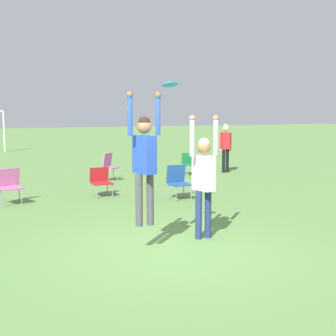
{
  "coord_description": "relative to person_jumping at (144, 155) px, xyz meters",
  "views": [
    {
      "loc": [
        -3.25,
        -6.86,
        2.29
      ],
      "look_at": [
        0.25,
        0.54,
        1.3
      ],
      "focal_mm": 50.0,
      "sensor_mm": 36.0,
      "label": 1
    }
  ],
  "objects": [
    {
      "name": "frisbee",
      "position": [
        0.53,
        0.14,
        1.15
      ],
      "size": [
        0.28,
        0.27,
        0.09
      ],
      "color": "#2D9EDB"
    },
    {
      "name": "camping_chair_4",
      "position": [
        1.95,
        7.86,
        -1.05
      ],
      "size": [
        0.66,
        0.74,
        0.91
      ],
      "rotation": [
        0.0,
        0.0,
        3.83
      ],
      "color": "gray",
      "rests_on": "ground_plane"
    },
    {
      "name": "camping_chair_1",
      "position": [
        5.02,
        7.93,
        -1.13
      ],
      "size": [
        0.53,
        0.57,
        0.8
      ],
      "rotation": [
        0.0,
        0.0,
        2.95
      ],
      "color": "gray",
      "rests_on": "ground_plane"
    },
    {
      "name": "camping_chair_0",
      "position": [
        0.84,
        5.15,
        -1.14
      ],
      "size": [
        0.53,
        0.57,
        0.77
      ],
      "rotation": [
        0.0,
        0.0,
        3.11
      ],
      "color": "gray",
      "rests_on": "ground_plane"
    },
    {
      "name": "person_spectator_near",
      "position": [
        6.58,
        7.94,
        -0.48
      ],
      "size": [
        0.52,
        0.38,
        1.83
      ],
      "rotation": [
        0.0,
        0.0,
        -0.65
      ],
      "color": "black",
      "rests_on": "ground_plane"
    },
    {
      "name": "camping_chair_5",
      "position": [
        -1.52,
        5.08,
        -1.08
      ],
      "size": [
        0.63,
        0.68,
        0.88
      ],
      "rotation": [
        0.0,
        0.0,
        3.41
      ],
      "color": "gray",
      "rests_on": "ground_plane"
    },
    {
      "name": "person_defending",
      "position": [
        1.24,
        0.24,
        -0.4
      ],
      "size": [
        0.59,
        0.46,
        2.22
      ],
      "rotation": [
        0.0,
        0.0,
        -1.38
      ],
      "color": "navy",
      "rests_on": "ground_plane"
    },
    {
      "name": "camping_chair_2",
      "position": [
        2.55,
        3.88,
        -1.08
      ],
      "size": [
        0.53,
        0.57,
        0.89
      ],
      "rotation": [
        0.0,
        0.0,
        3.12
      ],
      "color": "gray",
      "rests_on": "ground_plane"
    },
    {
      "name": "ground_plane",
      "position": [
        0.37,
        -0.12,
        -1.59
      ],
      "size": [
        120.0,
        120.0,
        0.0
      ],
      "primitive_type": "plane",
      "color": "#608C47"
    },
    {
      "name": "person_jumping",
      "position": [
        0.0,
        0.0,
        0.0
      ],
      "size": [
        0.59,
        0.47,
        2.19
      ],
      "rotation": [
        0.0,
        0.0,
        1.76
      ],
      "color": "#4C4C51",
      "rests_on": "ground_plane"
    }
  ]
}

